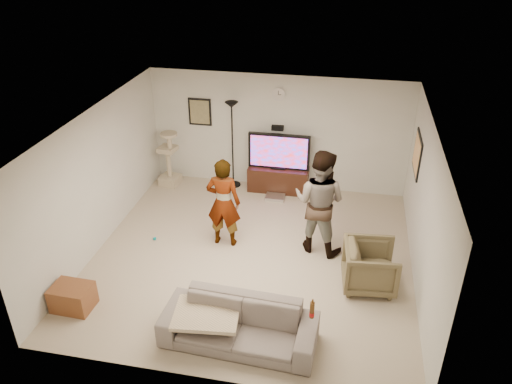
% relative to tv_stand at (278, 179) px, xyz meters
% --- Properties ---
extents(floor, '(5.50, 5.50, 0.02)m').
position_rel_tv_stand_xyz_m(floor, '(-0.07, -2.50, -0.28)').
color(floor, tan).
rests_on(floor, ground).
extents(ceiling, '(5.50, 5.50, 0.02)m').
position_rel_tv_stand_xyz_m(ceiling, '(-0.07, -2.50, 2.24)').
color(ceiling, white).
rests_on(ceiling, wall_back).
extents(wall_back, '(5.50, 0.04, 2.50)m').
position_rel_tv_stand_xyz_m(wall_back, '(-0.07, 0.25, 0.98)').
color(wall_back, beige).
rests_on(wall_back, floor).
extents(wall_front, '(5.50, 0.04, 2.50)m').
position_rel_tv_stand_xyz_m(wall_front, '(-0.07, -5.25, 0.98)').
color(wall_front, beige).
rests_on(wall_front, floor).
extents(wall_left, '(0.04, 5.50, 2.50)m').
position_rel_tv_stand_xyz_m(wall_left, '(-2.82, -2.50, 0.98)').
color(wall_left, beige).
rests_on(wall_left, floor).
extents(wall_right, '(0.04, 5.50, 2.50)m').
position_rel_tv_stand_xyz_m(wall_right, '(2.68, -2.50, 0.98)').
color(wall_right, beige).
rests_on(wall_right, floor).
extents(wall_clock, '(0.26, 0.04, 0.26)m').
position_rel_tv_stand_xyz_m(wall_clock, '(-0.07, 0.22, 1.83)').
color(wall_clock, silver).
rests_on(wall_clock, wall_back).
extents(wall_speaker, '(0.25, 0.10, 0.10)m').
position_rel_tv_stand_xyz_m(wall_speaker, '(-0.07, 0.19, 1.11)').
color(wall_speaker, black).
rests_on(wall_speaker, wall_back).
extents(picture_back, '(0.42, 0.03, 0.52)m').
position_rel_tv_stand_xyz_m(picture_back, '(-1.77, 0.23, 1.33)').
color(picture_back, olive).
rests_on(picture_back, wall_back).
extents(picture_right, '(0.03, 0.78, 0.62)m').
position_rel_tv_stand_xyz_m(picture_right, '(2.66, -0.90, 1.23)').
color(picture_right, '#FDB06B').
rests_on(picture_right, wall_right).
extents(tv_stand, '(1.30, 0.45, 0.54)m').
position_rel_tv_stand_xyz_m(tv_stand, '(0.00, 0.00, 0.00)').
color(tv_stand, black).
rests_on(tv_stand, floor).
extents(console_box, '(0.40, 0.30, 0.07)m').
position_rel_tv_stand_xyz_m(console_box, '(-0.00, -0.40, -0.24)').
color(console_box, silver).
rests_on(console_box, floor).
extents(tv, '(1.31, 0.08, 0.78)m').
position_rel_tv_stand_xyz_m(tv, '(0.00, 0.00, 0.66)').
color(tv, black).
rests_on(tv, tv_stand).
extents(tv_screen, '(1.20, 0.01, 0.68)m').
position_rel_tv_stand_xyz_m(tv_screen, '(0.00, -0.04, 0.66)').
color(tv_screen, '#3247F3').
rests_on(tv_screen, tv).
extents(floor_lamp, '(0.32, 0.32, 1.93)m').
position_rel_tv_stand_xyz_m(floor_lamp, '(-1.02, 0.04, 0.69)').
color(floor_lamp, black).
rests_on(floor_lamp, floor).
extents(cat_tree, '(0.46, 0.46, 1.26)m').
position_rel_tv_stand_xyz_m(cat_tree, '(-2.42, -0.19, 0.36)').
color(cat_tree, tan).
rests_on(cat_tree, floor).
extents(person_left, '(0.61, 0.40, 1.68)m').
position_rel_tv_stand_xyz_m(person_left, '(-0.65, -2.19, 0.57)').
color(person_left, gray).
rests_on(person_left, floor).
extents(person_right, '(1.10, 0.96, 1.92)m').
position_rel_tv_stand_xyz_m(person_right, '(1.02, -2.03, 0.69)').
color(person_right, '#2A57A4').
rests_on(person_right, floor).
extents(sofa, '(2.18, 0.94, 0.63)m').
position_rel_tv_stand_xyz_m(sofa, '(0.17, -4.54, 0.04)').
color(sofa, slate).
rests_on(sofa, floor).
extents(throw_blanket, '(0.97, 0.79, 0.06)m').
position_rel_tv_stand_xyz_m(throw_blanket, '(-0.29, -4.54, 0.15)').
color(throw_blanket, beige).
rests_on(throw_blanket, sofa).
extents(beer_bottle, '(0.06, 0.06, 0.25)m').
position_rel_tv_stand_xyz_m(beer_bottle, '(1.16, -4.54, 0.48)').
color(beer_bottle, '#573415').
rests_on(beer_bottle, sofa).
extents(armchair, '(0.91, 0.89, 0.76)m').
position_rel_tv_stand_xyz_m(armchair, '(1.94, -2.94, 0.11)').
color(armchair, brown).
rests_on(armchair, floor).
extents(side_table, '(0.61, 0.46, 0.40)m').
position_rel_tv_stand_xyz_m(side_table, '(-2.47, -4.35, -0.07)').
color(side_table, brown).
rests_on(side_table, floor).
extents(toy_ball, '(0.06, 0.06, 0.06)m').
position_rel_tv_stand_xyz_m(toy_ball, '(-1.94, -2.37, -0.24)').
color(toy_ball, '#0095A6').
rests_on(toy_ball, floor).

